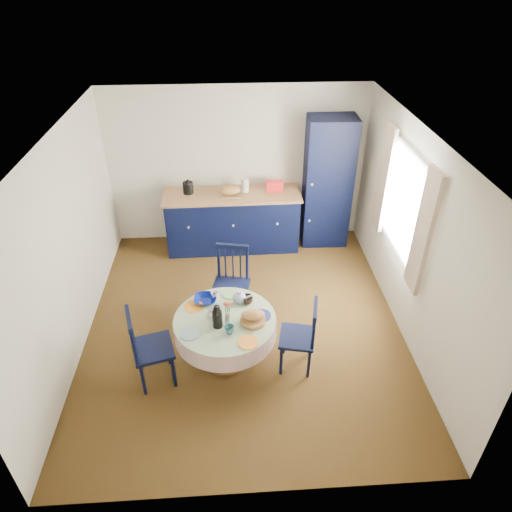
{
  "coord_description": "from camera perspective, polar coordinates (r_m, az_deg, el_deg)",
  "views": [
    {
      "loc": [
        -0.14,
        -4.46,
        4.08
      ],
      "look_at": [
        0.16,
        0.2,
        0.92
      ],
      "focal_mm": 32.0,
      "sensor_mm": 36.0,
      "label": 1
    }
  ],
  "objects": [
    {
      "name": "mug_a",
      "position": [
        5.07,
        -5.57,
        -7.44
      ],
      "size": [
        0.12,
        0.12,
        0.09
      ],
      "primitive_type": "imported",
      "color": "silver",
      "rests_on": "dining_table"
    },
    {
      "name": "mug_c",
      "position": [
        5.26,
        -1.06,
        -5.46
      ],
      "size": [
        0.13,
        0.13,
        0.1
      ],
      "primitive_type": "imported",
      "color": "black",
      "rests_on": "dining_table"
    },
    {
      "name": "wall_right",
      "position": [
        5.7,
        18.9,
        2.25
      ],
      "size": [
        0.02,
        4.5,
        2.5
      ],
      "primitive_type": "cube",
      "color": "silver",
      "rests_on": "floor"
    },
    {
      "name": "kitchen_counter",
      "position": [
        7.31,
        -2.93,
        4.52
      ],
      "size": [
        2.13,
        0.69,
        1.19
      ],
      "rotation": [
        0.0,
        0.0,
        0.01
      ],
      "color": "black",
      "rests_on": "floor"
    },
    {
      "name": "mug_d",
      "position": [
        5.35,
        -5.15,
        -4.92
      ],
      "size": [
        0.1,
        0.1,
        0.09
      ],
      "primitive_type": "imported",
      "color": "silver",
      "rests_on": "dining_table"
    },
    {
      "name": "chair_far",
      "position": [
        5.85,
        -3.11,
        -3.51
      ],
      "size": [
        0.53,
        0.52,
        1.02
      ],
      "rotation": [
        0.0,
        0.0,
        -0.2
      ],
      "color": "black",
      "rests_on": "floor"
    },
    {
      "name": "wall_left",
      "position": [
        5.6,
        -22.53,
        0.82
      ],
      "size": [
        0.02,
        4.5,
        2.5
      ],
      "primitive_type": "cube",
      "color": "silver",
      "rests_on": "floor"
    },
    {
      "name": "pantry_cabinet",
      "position": [
        7.31,
        8.91,
        9.0
      ],
      "size": [
        0.74,
        0.55,
        2.08
      ],
      "rotation": [
        0.0,
        0.0,
        -0.03
      ],
      "color": "black",
      "rests_on": "floor"
    },
    {
      "name": "chair_left",
      "position": [
        5.16,
        -13.24,
        -11.05
      ],
      "size": [
        0.52,
        0.54,
        0.99
      ],
      "rotation": [
        0.0,
        0.0,
        1.84
      ],
      "color": "black",
      "rests_on": "floor"
    },
    {
      "name": "ceiling",
      "position": [
        4.74,
        -1.89,
        14.53
      ],
      "size": [
        4.5,
        4.5,
        0.0
      ],
      "primitive_type": "plane",
      "rotation": [
        3.14,
        0.0,
        0.0
      ],
      "color": "white",
      "rests_on": "wall_back"
    },
    {
      "name": "window",
      "position": [
        5.8,
        17.98,
        6.11
      ],
      "size": [
        0.1,
        1.74,
        1.45
      ],
      "color": "white",
      "rests_on": "wall_right"
    },
    {
      "name": "wall_back",
      "position": [
        7.29,
        -2.37,
        11.14
      ],
      "size": [
        4.0,
        0.02,
        2.5
      ],
      "primitive_type": "cube",
      "color": "silver",
      "rests_on": "floor"
    },
    {
      "name": "floor",
      "position": [
        6.05,
        -1.45,
        -8.41
      ],
      "size": [
        4.5,
        4.5,
        0.0
      ],
      "primitive_type": "plane",
      "color": "black",
      "rests_on": "ground"
    },
    {
      "name": "chair_right",
      "position": [
        5.23,
        5.61,
        -9.92
      ],
      "size": [
        0.47,
        0.48,
        0.91
      ],
      "rotation": [
        0.0,
        0.0,
        -1.78
      ],
      "color": "black",
      "rests_on": "floor"
    },
    {
      "name": "cobalt_bowl",
      "position": [
        5.32,
        -6.34,
        -5.45
      ],
      "size": [
        0.26,
        0.26,
        0.06
      ],
      "primitive_type": "imported",
      "color": "#051069",
      "rests_on": "dining_table"
    },
    {
      "name": "dining_table",
      "position": [
        5.17,
        -3.77,
        -8.79
      ],
      "size": [
        1.14,
        1.14,
        0.97
      ],
      "color": "brown",
      "rests_on": "floor"
    },
    {
      "name": "mug_b",
      "position": [
        4.89,
        -3.36,
        -9.18
      ],
      "size": [
        0.1,
        0.1,
        0.1
      ],
      "primitive_type": "imported",
      "color": "#2B6169",
      "rests_on": "dining_table"
    }
  ]
}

